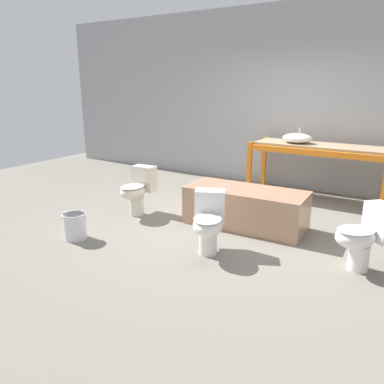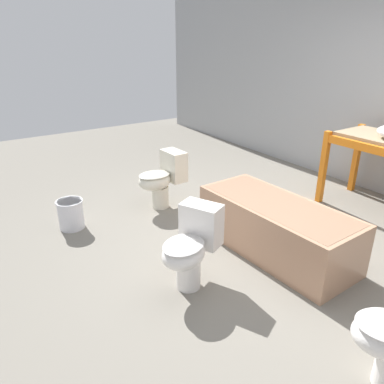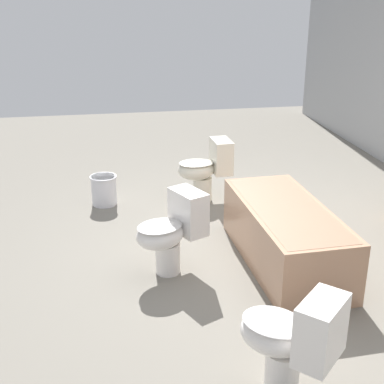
{
  "view_description": "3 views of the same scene",
  "coord_description": "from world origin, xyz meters",
  "px_view_note": "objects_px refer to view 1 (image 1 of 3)",
  "views": [
    {
      "loc": [
        1.98,
        -4.46,
        1.86
      ],
      "look_at": [
        -0.26,
        -0.83,
        0.62
      ],
      "focal_mm": 35.0,
      "sensor_mm": 36.0,
      "label": 1
    },
    {
      "loc": [
        2.3,
        -2.52,
        1.99
      ],
      "look_at": [
        -0.39,
        -0.7,
        0.63
      ],
      "focal_mm": 35.0,
      "sensor_mm": 36.0,
      "label": 2
    },
    {
      "loc": [
        4.04,
        -1.55,
        2.28
      ],
      "look_at": [
        -0.13,
        -0.82,
        0.63
      ],
      "focal_mm": 50.0,
      "sensor_mm": 36.0,
      "label": 3
    }
  ],
  "objects_px": {
    "sink_basin": "(297,138)",
    "bucket_white": "(75,225)",
    "bathtub_main": "(245,205)",
    "toilet_near": "(138,189)",
    "toilet_extra": "(365,235)",
    "toilet_far": "(208,221)"
  },
  "relations": [
    {
      "from": "toilet_far",
      "to": "bucket_white",
      "type": "relative_size",
      "value": 2.11
    },
    {
      "from": "sink_basin",
      "to": "toilet_extra",
      "type": "bearing_deg",
      "value": -57.41
    },
    {
      "from": "sink_basin",
      "to": "bathtub_main",
      "type": "bearing_deg",
      "value": -95.05
    },
    {
      "from": "bucket_white",
      "to": "toilet_far",
      "type": "bearing_deg",
      "value": 18.31
    },
    {
      "from": "sink_basin",
      "to": "toilet_near",
      "type": "height_order",
      "value": "sink_basin"
    },
    {
      "from": "bathtub_main",
      "to": "toilet_near",
      "type": "height_order",
      "value": "toilet_near"
    },
    {
      "from": "sink_basin",
      "to": "toilet_near",
      "type": "distance_m",
      "value": 2.72
    },
    {
      "from": "toilet_far",
      "to": "toilet_extra",
      "type": "distance_m",
      "value": 1.62
    },
    {
      "from": "toilet_extra",
      "to": "bucket_white",
      "type": "height_order",
      "value": "toilet_extra"
    },
    {
      "from": "toilet_far",
      "to": "bucket_white",
      "type": "height_order",
      "value": "toilet_far"
    },
    {
      "from": "sink_basin",
      "to": "bucket_white",
      "type": "bearing_deg",
      "value": -118.92
    },
    {
      "from": "toilet_far",
      "to": "toilet_near",
      "type": "bearing_deg",
      "value": 133.17
    },
    {
      "from": "bathtub_main",
      "to": "toilet_extra",
      "type": "bearing_deg",
      "value": -20.43
    },
    {
      "from": "toilet_near",
      "to": "bathtub_main",
      "type": "bearing_deg",
      "value": 11.88
    },
    {
      "from": "bathtub_main",
      "to": "toilet_far",
      "type": "height_order",
      "value": "toilet_far"
    },
    {
      "from": "toilet_far",
      "to": "toilet_extra",
      "type": "bearing_deg",
      "value": -8.16
    },
    {
      "from": "sink_basin",
      "to": "bathtub_main",
      "type": "distance_m",
      "value": 1.81
    },
    {
      "from": "toilet_extra",
      "to": "bucket_white",
      "type": "distance_m",
      "value": 3.31
    },
    {
      "from": "toilet_far",
      "to": "toilet_extra",
      "type": "xyz_separation_m",
      "value": [
        1.55,
        0.48,
        0.0
      ]
    },
    {
      "from": "bucket_white",
      "to": "bathtub_main",
      "type": "bearing_deg",
      "value": 43.31
    },
    {
      "from": "bathtub_main",
      "to": "toilet_extra",
      "type": "xyz_separation_m",
      "value": [
        1.54,
        -0.51,
        0.08
      ]
    },
    {
      "from": "bathtub_main",
      "to": "toilet_far",
      "type": "relative_size",
      "value": 2.33
    }
  ]
}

